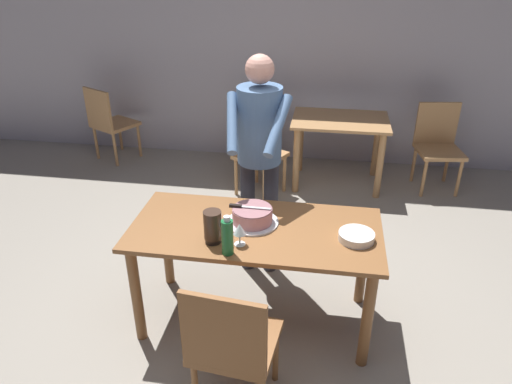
# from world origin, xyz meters

# --- Properties ---
(ground_plane) EXTENTS (14.00, 14.00, 0.00)m
(ground_plane) POSITION_xyz_m (0.00, 0.00, 0.00)
(ground_plane) COLOR gray
(back_wall) EXTENTS (10.00, 0.12, 2.70)m
(back_wall) POSITION_xyz_m (0.00, 2.98, 1.35)
(back_wall) COLOR #ADA8B2
(back_wall) RESTS_ON ground_plane
(main_dining_table) EXTENTS (1.61, 0.76, 0.75)m
(main_dining_table) POSITION_xyz_m (0.00, 0.00, 0.63)
(main_dining_table) COLOR brown
(main_dining_table) RESTS_ON ground_plane
(cake_on_platter) EXTENTS (0.34, 0.34, 0.11)m
(cake_on_platter) POSITION_xyz_m (-0.03, 0.05, 0.80)
(cake_on_platter) COLOR silver
(cake_on_platter) RESTS_ON main_dining_table
(cake_knife) EXTENTS (0.27, 0.03, 0.02)m
(cake_knife) POSITION_xyz_m (-0.10, 0.05, 0.87)
(cake_knife) COLOR silver
(cake_knife) RESTS_ON cake_on_platter
(plate_stack) EXTENTS (0.22, 0.22, 0.05)m
(plate_stack) POSITION_xyz_m (0.63, -0.04, 0.78)
(plate_stack) COLOR white
(plate_stack) RESTS_ON main_dining_table
(wine_glass_near) EXTENTS (0.08, 0.08, 0.14)m
(wine_glass_near) POSITION_xyz_m (-0.06, -0.20, 0.85)
(wine_glass_near) COLOR silver
(wine_glass_near) RESTS_ON main_dining_table
(water_bottle) EXTENTS (0.07, 0.07, 0.25)m
(water_bottle) POSITION_xyz_m (-0.11, -0.31, 0.86)
(water_bottle) COLOR #1E6B38
(water_bottle) RESTS_ON main_dining_table
(hurricane_lamp) EXTENTS (0.11, 0.11, 0.21)m
(hurricane_lamp) POSITION_xyz_m (-0.23, -0.20, 0.86)
(hurricane_lamp) COLOR black
(hurricane_lamp) RESTS_ON main_dining_table
(person_cutting_cake) EXTENTS (0.47, 0.56, 1.72)m
(person_cutting_cake) POSITION_xyz_m (-0.07, 0.59, 1.08)
(person_cutting_cake) COLOR #2D2D38
(person_cutting_cake) RESTS_ON ground_plane
(chair_near_side) EXTENTS (0.48, 0.48, 0.90)m
(chair_near_side) POSITION_xyz_m (-0.00, -0.76, 0.49)
(chair_near_side) COLOR brown
(chair_near_side) RESTS_ON ground_plane
(background_table) EXTENTS (1.00, 0.70, 0.74)m
(background_table) POSITION_xyz_m (0.54, 2.28, 0.58)
(background_table) COLOR tan
(background_table) RESTS_ON ground_plane
(background_chair_0) EXTENTS (0.50, 0.50, 0.90)m
(background_chair_0) POSITION_xyz_m (1.57, 2.38, 0.49)
(background_chair_0) COLOR tan
(background_chair_0) RESTS_ON ground_plane
(background_chair_1) EXTENTS (0.59, 0.59, 0.90)m
(background_chair_1) POSITION_xyz_m (-0.32, 1.94, 0.49)
(background_chair_1) COLOR tan
(background_chair_1) RESTS_ON ground_plane
(background_chair_2) EXTENTS (0.60, 0.60, 0.90)m
(background_chair_2) POSITION_xyz_m (-2.16, 2.51, 0.49)
(background_chair_2) COLOR tan
(background_chair_2) RESTS_ON ground_plane
(background_chair_3) EXTENTS (0.61, 0.61, 0.90)m
(background_chair_3) POSITION_xyz_m (-0.39, 2.56, 0.49)
(background_chair_3) COLOR tan
(background_chair_3) RESTS_ON ground_plane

